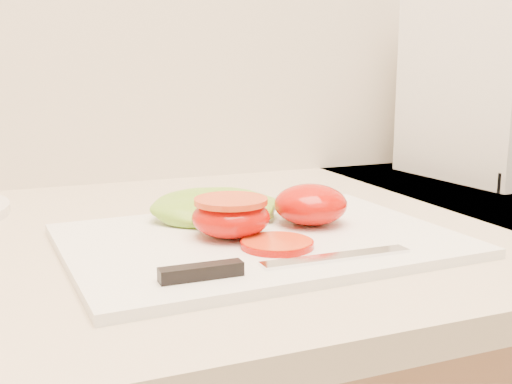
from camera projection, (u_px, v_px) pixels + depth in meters
name	position (u px, v px, depth m)	size (l,w,h in m)	color
cutting_board	(260.00, 240.00, 0.67)	(0.40, 0.29, 0.01)	white
tomato_half_dome	(311.00, 204.00, 0.72)	(0.08, 0.08, 0.05)	red
tomato_half_cut	(231.00, 216.00, 0.66)	(0.08, 0.08, 0.04)	red
tomato_slice_0	(277.00, 244.00, 0.63)	(0.07, 0.07, 0.01)	#CA480F
lettuce_leaf_0	(216.00, 208.00, 0.74)	(0.15, 0.10, 0.03)	#89C333
knife	(257.00, 266.00, 0.56)	(0.24, 0.02, 0.01)	silver
appliance	(494.00, 85.00, 1.05)	(0.20, 0.25, 0.30)	white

